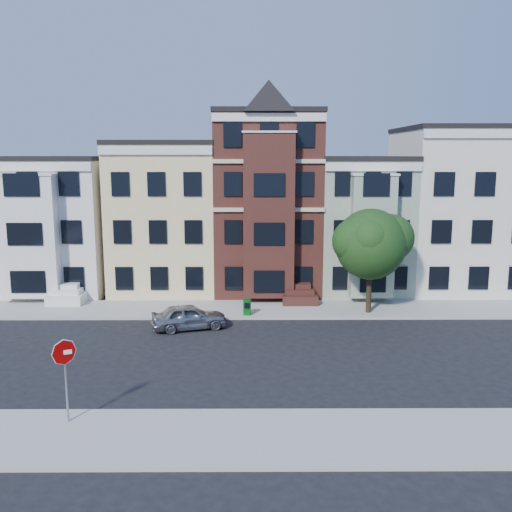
{
  "coord_description": "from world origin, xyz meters",
  "views": [
    {
      "loc": [
        -0.99,
        -25.72,
        9.39
      ],
      "look_at": [
        -0.84,
        3.46,
        4.2
      ],
      "focal_mm": 40.0,
      "sensor_mm": 36.0,
      "label": 1
    }
  ],
  "objects_px": {
    "parked_car": "(189,317)",
    "newspaper_box": "(247,307)",
    "stop_sign": "(66,375)",
    "street_tree": "(370,249)"
  },
  "relations": [
    {
      "from": "newspaper_box",
      "to": "parked_car",
      "type": "bearing_deg",
      "value": -138.93
    },
    {
      "from": "street_tree",
      "to": "newspaper_box",
      "type": "height_order",
      "value": "street_tree"
    },
    {
      "from": "parked_car",
      "to": "stop_sign",
      "type": "height_order",
      "value": "stop_sign"
    },
    {
      "from": "newspaper_box",
      "to": "stop_sign",
      "type": "bearing_deg",
      "value": -109.24
    },
    {
      "from": "street_tree",
      "to": "stop_sign",
      "type": "bearing_deg",
      "value": -133.59
    },
    {
      "from": "street_tree",
      "to": "parked_car",
      "type": "bearing_deg",
      "value": -164.83
    },
    {
      "from": "street_tree",
      "to": "parked_car",
      "type": "xyz_separation_m",
      "value": [
        -10.36,
        -2.81,
        -3.27
      ]
    },
    {
      "from": "street_tree",
      "to": "newspaper_box",
      "type": "xyz_separation_m",
      "value": [
        -7.22,
        -0.54,
        -3.35
      ]
    },
    {
      "from": "street_tree",
      "to": "newspaper_box",
      "type": "relative_size",
      "value": 8.13
    },
    {
      "from": "parked_car",
      "to": "newspaper_box",
      "type": "distance_m",
      "value": 3.88
    }
  ]
}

